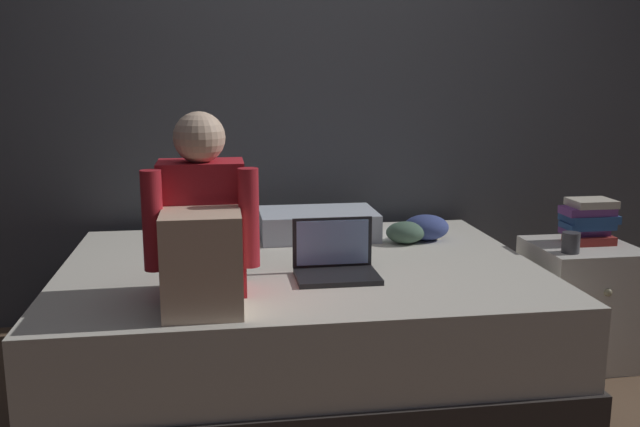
{
  "coord_description": "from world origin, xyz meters",
  "views": [
    {
      "loc": [
        -0.53,
        -2.47,
        1.31
      ],
      "look_at": [
        -0.14,
        0.1,
        0.78
      ],
      "focal_mm": 38.57,
      "sensor_mm": 36.0,
      "label": 1
    }
  ],
  "objects_px": {
    "person_sitting": "(202,230)",
    "book_stack": "(588,221)",
    "laptop": "(335,262)",
    "clothes_pile": "(421,229)",
    "bed": "(300,323)",
    "pillow": "(318,224)",
    "mug": "(571,243)",
    "nightstand": "(579,303)"
  },
  "relations": [
    {
      "from": "book_stack",
      "to": "person_sitting",
      "type": "bearing_deg",
      "value": -164.03
    },
    {
      "from": "bed",
      "to": "book_stack",
      "type": "bearing_deg",
      "value": 2.77
    },
    {
      "from": "book_stack",
      "to": "clothes_pile",
      "type": "relative_size",
      "value": 0.76
    },
    {
      "from": "nightstand",
      "to": "clothes_pile",
      "type": "height_order",
      "value": "clothes_pile"
    },
    {
      "from": "laptop",
      "to": "person_sitting",
      "type": "bearing_deg",
      "value": -156.72
    },
    {
      "from": "person_sitting",
      "to": "mug",
      "type": "distance_m",
      "value": 1.6
    },
    {
      "from": "book_stack",
      "to": "bed",
      "type": "bearing_deg",
      "value": -177.23
    },
    {
      "from": "person_sitting",
      "to": "mug",
      "type": "relative_size",
      "value": 7.28
    },
    {
      "from": "book_stack",
      "to": "mug",
      "type": "xyz_separation_m",
      "value": [
        -0.17,
        -0.16,
        -0.06
      ]
    },
    {
      "from": "book_stack",
      "to": "mug",
      "type": "relative_size",
      "value": 2.68
    },
    {
      "from": "bed",
      "to": "pillow",
      "type": "relative_size",
      "value": 3.57
    },
    {
      "from": "book_stack",
      "to": "clothes_pile",
      "type": "bearing_deg",
      "value": 161.04
    },
    {
      "from": "person_sitting",
      "to": "bed",
      "type": "bearing_deg",
      "value": 47.84
    },
    {
      "from": "laptop",
      "to": "pillow",
      "type": "distance_m",
      "value": 0.66
    },
    {
      "from": "book_stack",
      "to": "clothes_pile",
      "type": "xyz_separation_m",
      "value": [
        -0.71,
        0.25,
        -0.07
      ]
    },
    {
      "from": "person_sitting",
      "to": "laptop",
      "type": "xyz_separation_m",
      "value": [
        0.51,
        0.22,
        -0.2
      ]
    },
    {
      "from": "pillow",
      "to": "book_stack",
      "type": "xyz_separation_m",
      "value": [
        1.19,
        -0.39,
        0.06
      ]
    },
    {
      "from": "laptop",
      "to": "mug",
      "type": "bearing_deg",
      "value": 6.47
    },
    {
      "from": "nightstand",
      "to": "laptop",
      "type": "distance_m",
      "value": 1.25
    },
    {
      "from": "book_stack",
      "to": "nightstand",
      "type": "bearing_deg",
      "value": -134.18
    },
    {
      "from": "pillow",
      "to": "mug",
      "type": "relative_size",
      "value": 6.22
    },
    {
      "from": "nightstand",
      "to": "bed",
      "type": "bearing_deg",
      "value": -178.78
    },
    {
      "from": "laptop",
      "to": "bed",
      "type": "bearing_deg",
      "value": 118.92
    },
    {
      "from": "nightstand",
      "to": "mug",
      "type": "relative_size",
      "value": 6.09
    },
    {
      "from": "pillow",
      "to": "book_stack",
      "type": "height_order",
      "value": "book_stack"
    },
    {
      "from": "pillow",
      "to": "clothes_pile",
      "type": "xyz_separation_m",
      "value": [
        0.48,
        -0.14,
        -0.01
      ]
    },
    {
      "from": "pillow",
      "to": "bed",
      "type": "bearing_deg",
      "value": -107.9
    },
    {
      "from": "clothes_pile",
      "to": "laptop",
      "type": "bearing_deg",
      "value": -134.03
    },
    {
      "from": "mug",
      "to": "laptop",
      "type": "bearing_deg",
      "value": -173.53
    },
    {
      "from": "bed",
      "to": "person_sitting",
      "type": "xyz_separation_m",
      "value": [
        -0.39,
        -0.43,
        0.52
      ]
    },
    {
      "from": "laptop",
      "to": "clothes_pile",
      "type": "xyz_separation_m",
      "value": [
        0.5,
        0.52,
        -0.0
      ]
    },
    {
      "from": "mug",
      "to": "pillow",
      "type": "bearing_deg",
      "value": 152.12
    },
    {
      "from": "bed",
      "to": "clothes_pile",
      "type": "bearing_deg",
      "value": 26.53
    },
    {
      "from": "laptop",
      "to": "clothes_pile",
      "type": "height_order",
      "value": "laptop"
    },
    {
      "from": "person_sitting",
      "to": "book_stack",
      "type": "relative_size",
      "value": 2.71
    },
    {
      "from": "nightstand",
      "to": "book_stack",
      "type": "xyz_separation_m",
      "value": [
        0.04,
        0.04,
        0.38
      ]
    },
    {
      "from": "bed",
      "to": "mug",
      "type": "relative_size",
      "value": 22.22
    },
    {
      "from": "pillow",
      "to": "laptop",
      "type": "bearing_deg",
      "value": -92.46
    },
    {
      "from": "person_sitting",
      "to": "book_stack",
      "type": "distance_m",
      "value": 1.8
    },
    {
      "from": "bed",
      "to": "pillow",
      "type": "distance_m",
      "value": 0.58
    },
    {
      "from": "nightstand",
      "to": "book_stack",
      "type": "relative_size",
      "value": 2.27
    },
    {
      "from": "book_stack",
      "to": "clothes_pile",
      "type": "distance_m",
      "value": 0.76
    }
  ]
}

